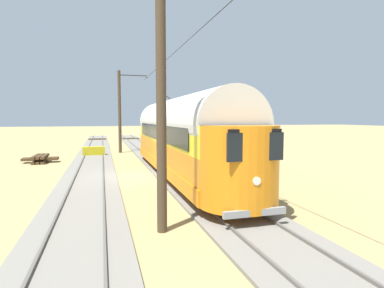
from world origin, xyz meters
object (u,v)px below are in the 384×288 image
Objects in this scene: vintage_streetcar at (181,135)px; catenary_pole_foreground at (120,110)px; catenary_pole_mid_near at (164,92)px; spare_tie_stack at (40,159)px; switch_stand at (164,144)px; track_end_bumper at (94,151)px.

catenary_pole_foreground reaches higher than vintage_streetcar.
catenary_pole_mid_near is (2.47, 8.02, 1.66)m from vintage_streetcar.
spare_tie_stack is at bearing 39.87° from catenary_pole_foreground.
spare_tie_stack is (8.45, -7.95, -1.99)m from vintage_streetcar.
switch_stand is 0.69× the size of track_end_bumper.
catenary_pole_foreground and catenary_pole_mid_near have the same top height.
spare_tie_stack is 4.64m from track_end_bumper.
catenary_pole_mid_near is at bearing 78.98° from switch_stand.
vintage_streetcar reaches higher than spare_tie_stack.
catenary_pole_mid_near is 17.44m from spare_tie_stack.
vintage_streetcar is at bearing 100.81° from catenary_pole_foreground.
spare_tie_stack is 1.33× the size of track_end_bumper.
catenary_pole_foreground is 4.18× the size of track_end_bumper.
track_end_bumper reaches higher than spare_tie_stack.
catenary_pole_foreground is at bearing -140.13° from spare_tie_stack.
vintage_streetcar is at bearing 113.98° from track_end_bumper.
catenary_pole_foreground is 3.13× the size of spare_tie_stack.
vintage_streetcar is at bearing 136.74° from spare_tie_stack.
vintage_streetcar is 7.33× the size of spare_tie_stack.
catenary_pole_mid_near is at bearing 90.00° from catenary_pole_foreground.
track_end_bumper is (2.36, 2.08, -3.52)m from catenary_pole_foreground.
catenary_pole_foreground is 4.72m from track_end_bumper.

